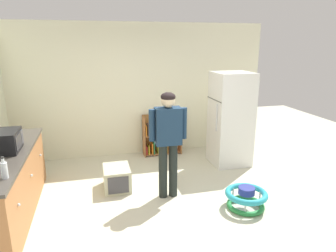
{
  "coord_description": "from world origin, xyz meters",
  "views": [
    {
      "loc": [
        -1.0,
        -3.81,
        2.31
      ],
      "look_at": [
        0.13,
        0.69,
        1.02
      ],
      "focal_mm": 32.21,
      "sensor_mm": 36.0,
      "label": 1
    }
  ],
  "objects_px": {
    "bookshelf": "(160,137)",
    "banana_bunch": "(20,138)",
    "pet_carrier": "(117,178)",
    "kitchen_counter": "(7,185)",
    "microwave": "(5,141)",
    "clear_bottle": "(4,170)",
    "standing_person": "(168,136)",
    "yellow_cup": "(7,139)",
    "baby_walker": "(246,198)",
    "refrigerator": "(231,119)"
  },
  "relations": [
    {
      "from": "microwave",
      "to": "banana_bunch",
      "type": "distance_m",
      "value": 0.53
    },
    {
      "from": "refrigerator",
      "to": "baby_walker",
      "type": "distance_m",
      "value": 1.86
    },
    {
      "from": "kitchen_counter",
      "to": "standing_person",
      "type": "bearing_deg",
      "value": -0.15
    },
    {
      "from": "baby_walker",
      "to": "kitchen_counter",
      "type": "bearing_deg",
      "value": 169.23
    },
    {
      "from": "pet_carrier",
      "to": "banana_bunch",
      "type": "distance_m",
      "value": 1.6
    },
    {
      "from": "microwave",
      "to": "yellow_cup",
      "type": "distance_m",
      "value": 0.41
    },
    {
      "from": "standing_person",
      "to": "banana_bunch",
      "type": "xyz_separation_m",
      "value": [
        -2.15,
        0.62,
        -0.05
      ]
    },
    {
      "from": "bookshelf",
      "to": "standing_person",
      "type": "height_order",
      "value": "standing_person"
    },
    {
      "from": "bookshelf",
      "to": "banana_bunch",
      "type": "bearing_deg",
      "value": -153.12
    },
    {
      "from": "kitchen_counter",
      "to": "pet_carrier",
      "type": "xyz_separation_m",
      "value": [
        1.49,
        0.45,
        -0.27
      ]
    },
    {
      "from": "clear_bottle",
      "to": "refrigerator",
      "type": "bearing_deg",
      "value": 27.68
    },
    {
      "from": "pet_carrier",
      "to": "yellow_cup",
      "type": "xyz_separation_m",
      "value": [
        -1.54,
        0.04,
        0.77
      ]
    },
    {
      "from": "kitchen_counter",
      "to": "microwave",
      "type": "bearing_deg",
      "value": 79.46
    },
    {
      "from": "clear_bottle",
      "to": "standing_person",
      "type": "bearing_deg",
      "value": 21.88
    },
    {
      "from": "refrigerator",
      "to": "bookshelf",
      "type": "relative_size",
      "value": 2.09
    },
    {
      "from": "banana_bunch",
      "to": "microwave",
      "type": "bearing_deg",
      "value": -97.54
    },
    {
      "from": "kitchen_counter",
      "to": "microwave",
      "type": "relative_size",
      "value": 5.04
    },
    {
      "from": "kitchen_counter",
      "to": "clear_bottle",
      "type": "xyz_separation_m",
      "value": [
        0.23,
        -0.81,
        0.55
      ]
    },
    {
      "from": "standing_person",
      "to": "pet_carrier",
      "type": "bearing_deg",
      "value": 148.57
    },
    {
      "from": "kitchen_counter",
      "to": "microwave",
      "type": "distance_m",
      "value": 0.6
    },
    {
      "from": "standing_person",
      "to": "yellow_cup",
      "type": "bearing_deg",
      "value": 167.67
    },
    {
      "from": "microwave",
      "to": "banana_bunch",
      "type": "relative_size",
      "value": 3.03
    },
    {
      "from": "refrigerator",
      "to": "standing_person",
      "type": "bearing_deg",
      "value": -145.44
    },
    {
      "from": "standing_person",
      "to": "yellow_cup",
      "type": "xyz_separation_m",
      "value": [
        -2.28,
        0.5,
        -0.03
      ]
    },
    {
      "from": "baby_walker",
      "to": "yellow_cup",
      "type": "bearing_deg",
      "value": 161.35
    },
    {
      "from": "clear_bottle",
      "to": "yellow_cup",
      "type": "distance_m",
      "value": 1.34
    },
    {
      "from": "pet_carrier",
      "to": "clear_bottle",
      "type": "xyz_separation_m",
      "value": [
        -1.26,
        -1.26,
        0.82
      ]
    },
    {
      "from": "yellow_cup",
      "to": "bookshelf",
      "type": "bearing_deg",
      "value": 27.81
    },
    {
      "from": "baby_walker",
      "to": "yellow_cup",
      "type": "xyz_separation_m",
      "value": [
        -3.29,
        1.11,
        0.79
      ]
    },
    {
      "from": "bookshelf",
      "to": "pet_carrier",
      "type": "relative_size",
      "value": 1.54
    },
    {
      "from": "bookshelf",
      "to": "baby_walker",
      "type": "xyz_separation_m",
      "value": [
        0.72,
        -2.46,
        -0.21
      ]
    },
    {
      "from": "banana_bunch",
      "to": "clear_bottle",
      "type": "xyz_separation_m",
      "value": [
        0.14,
        -1.43,
        0.07
      ]
    },
    {
      "from": "bookshelf",
      "to": "banana_bunch",
      "type": "height_order",
      "value": "banana_bunch"
    },
    {
      "from": "kitchen_counter",
      "to": "bookshelf",
      "type": "height_order",
      "value": "kitchen_counter"
    },
    {
      "from": "refrigerator",
      "to": "pet_carrier",
      "type": "xyz_separation_m",
      "value": [
        -2.24,
        -0.58,
        -0.71
      ]
    },
    {
      "from": "bookshelf",
      "to": "yellow_cup",
      "type": "bearing_deg",
      "value": -152.19
    },
    {
      "from": "kitchen_counter",
      "to": "microwave",
      "type": "height_order",
      "value": "microwave"
    },
    {
      "from": "yellow_cup",
      "to": "clear_bottle",
      "type": "bearing_deg",
      "value": -77.88
    },
    {
      "from": "pet_carrier",
      "to": "yellow_cup",
      "type": "distance_m",
      "value": 1.72
    },
    {
      "from": "banana_bunch",
      "to": "refrigerator",
      "type": "bearing_deg",
      "value": 6.42
    },
    {
      "from": "refrigerator",
      "to": "standing_person",
      "type": "distance_m",
      "value": 1.82
    },
    {
      "from": "refrigerator",
      "to": "baby_walker",
      "type": "bearing_deg",
      "value": -106.85
    },
    {
      "from": "bookshelf",
      "to": "banana_bunch",
      "type": "xyz_separation_m",
      "value": [
        -2.43,
        -1.23,
        0.56
      ]
    },
    {
      "from": "bookshelf",
      "to": "yellow_cup",
      "type": "xyz_separation_m",
      "value": [
        -2.57,
        -1.35,
        0.58
      ]
    },
    {
      "from": "standing_person",
      "to": "baby_walker",
      "type": "xyz_separation_m",
      "value": [
        1.0,
        -0.61,
        -0.82
      ]
    },
    {
      "from": "refrigerator",
      "to": "microwave",
      "type": "distance_m",
      "value": 3.83
    },
    {
      "from": "kitchen_counter",
      "to": "pet_carrier",
      "type": "height_order",
      "value": "kitchen_counter"
    },
    {
      "from": "kitchen_counter",
      "to": "baby_walker",
      "type": "distance_m",
      "value": 3.31
    },
    {
      "from": "baby_walker",
      "to": "refrigerator",
      "type": "bearing_deg",
      "value": 73.15
    },
    {
      "from": "baby_walker",
      "to": "pet_carrier",
      "type": "xyz_separation_m",
      "value": [
        -1.75,
        1.07,
        0.02
      ]
    }
  ]
}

